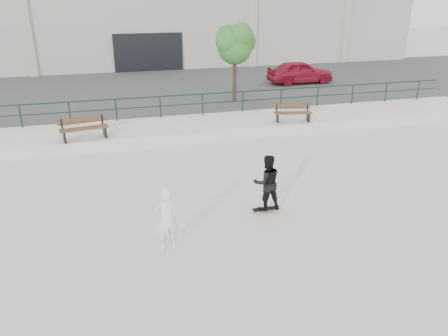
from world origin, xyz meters
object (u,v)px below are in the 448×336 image
object	(u,v)px
skateboard	(266,209)
seated_skater	(167,219)
bench_left	(84,129)
standing_skater	(267,182)
red_car	(300,72)
tree	(235,43)
bench_right	(293,113)

from	to	relation	value
skateboard	seated_skater	world-z (taller)	seated_skater
bench_left	skateboard	world-z (taller)	bench_left
skateboard	bench_left	bearing A→B (deg)	127.33
skateboard	standing_skater	bearing A→B (deg)	-44.32
red_car	bench_left	bearing A→B (deg)	122.06
red_car	skateboard	distance (m)	17.14
skateboard	seated_skater	xyz separation A→B (m)	(-3.06, -1.21, 0.75)
tree	standing_skater	distance (m)	12.15
bench_right	tree	bearing A→B (deg)	118.38
bench_right	tree	size ratio (longest dim) A/B	0.43
standing_skater	seated_skater	world-z (taller)	standing_skater
tree	red_car	world-z (taller)	tree
bench_right	standing_skater	xyz separation A→B (m)	(-3.91, -7.02, 0.04)
skateboard	seated_skater	size ratio (longest dim) A/B	0.48
tree	skateboard	bearing A→B (deg)	-102.49
standing_skater	seated_skater	distance (m)	3.29
seated_skater	red_car	bearing A→B (deg)	-130.38
bench_left	seated_skater	size ratio (longest dim) A/B	1.19
bench_right	standing_skater	distance (m)	8.03
tree	seated_skater	xyz separation A→B (m)	(-5.62, -12.80, -2.71)
red_car	skateboard	world-z (taller)	red_car
skateboard	seated_skater	distance (m)	3.37
bench_left	red_car	bearing A→B (deg)	21.26
tree	skateboard	distance (m)	12.36
tree	standing_skater	xyz separation A→B (m)	(-2.57, -11.59, -2.61)
bench_left	tree	distance (m)	9.38
bench_right	seated_skater	distance (m)	10.78
red_car	seated_skater	distance (m)	19.73
skateboard	bench_right	bearing A→B (deg)	61.55
bench_right	bench_left	bearing A→B (deg)	-167.14
bench_right	skateboard	world-z (taller)	bench_right
bench_right	tree	world-z (taller)	tree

